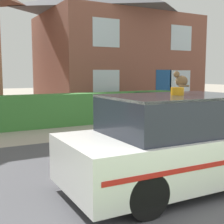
{
  "coord_description": "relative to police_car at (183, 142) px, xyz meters",
  "views": [
    {
      "loc": [
        -2.87,
        -1.24,
        1.92
      ],
      "look_at": [
        0.54,
        4.85,
        1.05
      ],
      "focal_mm": 50.0,
      "sensor_mm": 36.0,
      "label": 1
    }
  ],
  "objects": [
    {
      "name": "police_car",
      "position": [
        0.0,
        0.0,
        0.0
      ],
      "size": [
        4.29,
        1.87,
        1.68
      ],
      "rotation": [
        0.0,
        0.0,
        -0.03
      ],
      "color": "black",
      "rests_on": "road_strip"
    },
    {
      "name": "wheelie_bin",
      "position": [
        3.47,
        5.98,
        -0.16
      ],
      "size": [
        0.66,
        0.59,
        1.19
      ],
      "rotation": [
        0.0,
        0.0,
        -0.01
      ],
      "color": "#23662D",
      "rests_on": "ground"
    },
    {
      "name": "road_strip",
      "position": [
        -0.72,
        1.42,
        -0.75
      ],
      "size": [
        28.0,
        5.78,
        0.01
      ],
      "primitive_type": "cube",
      "color": "#4C4C51",
      "rests_on": "ground"
    },
    {
      "name": "house_right",
      "position": [
        5.6,
        11.94,
        2.74
      ],
      "size": [
        8.61,
        6.24,
        6.87
      ],
      "color": "brown",
      "rests_on": "ground"
    },
    {
      "name": "cat",
      "position": [
        0.09,
        0.2,
        1.04
      ],
      "size": [
        0.23,
        0.33,
        0.28
      ],
      "rotation": [
        0.0,
        0.0,
        2.05
      ],
      "color": "brown",
      "rests_on": "police_car"
    },
    {
      "name": "garden_hedge",
      "position": [
        0.06,
        6.87,
        -0.17
      ],
      "size": [
        10.33,
        0.72,
        1.17
      ],
      "primitive_type": "cube",
      "color": "#3D7F38",
      "rests_on": "ground"
    }
  ]
}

